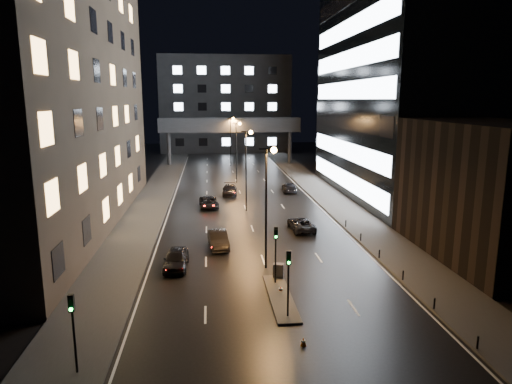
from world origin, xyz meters
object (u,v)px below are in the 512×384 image
Objects in this scene: car_away_c at (209,202)px; car_toward_a at (301,224)px; utility_cabinet at (278,270)px; car_away_a at (176,259)px; car_away_d at (230,190)px; car_away_b at (218,239)px; car_toward_b at (289,187)px.

car_toward_a reaches higher than car_away_c.
car_toward_a is 4.56× the size of utility_cabinet.
car_away_a reaches higher than car_away_d.
car_away_b is 0.99× the size of car_toward_b.
car_away_a is 34.15m from car_toward_b.
car_away_a reaches higher than car_away_b.
car_away_d reaches higher than car_toward_b.
car_away_a reaches higher than car_toward_a.
utility_cabinet is (2.32, -32.47, -0.05)m from car_away_d.
car_toward_a is at bearing 86.91° from utility_cabinet.
car_away_b is at bearing 25.58° from car_toward_a.
car_toward_b reaches higher than car_away_c.
utility_cabinet is at bearing 68.24° from car_toward_a.
utility_cabinet is at bearing 81.75° from car_toward_b.
car_away_b is 0.97× the size of car_away_c.
car_toward_b is 34.49m from utility_cabinet.
car_away_a is at bearing 35.50° from car_toward_a.
car_away_b reaches higher than car_away_c.
car_away_c is 8.27m from car_away_d.
car_toward_b is at bearing 31.96° from car_away_c.
car_away_a reaches higher than utility_cabinet.
car_away_b reaches higher than utility_cabinet.
utility_cabinet is (8.16, -3.13, -0.11)m from car_away_a.
car_away_b is at bearing 134.58° from utility_cabinet.
car_away_d is at bearing 63.76° from car_away_c.
car_away_c is at bearing 39.59° from car_toward_b.
car_away_a is at bearing -101.69° from car_away_c.
car_away_b is at bearing -91.91° from car_away_d.
car_away_c is (-0.86, 16.54, -0.10)m from car_away_b.
car_toward_a is (6.81, -19.32, -0.06)m from car_away_d.
car_away_d reaches higher than utility_cabinet.
car_away_d is 1.03× the size of car_toward_a.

